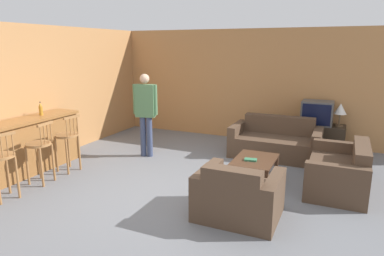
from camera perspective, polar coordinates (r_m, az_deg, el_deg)
name	(u,v)px	position (r m, az deg, el deg)	size (l,w,h in m)	color
ground_plane	(178,196)	(5.28, -2.28, -11.20)	(24.00, 24.00, 0.00)	slate
wall_back	(246,85)	(8.30, 9.07, 7.07)	(9.40, 0.08, 2.60)	#B27A47
wall_left	(71,89)	(7.82, -19.45, 6.09)	(0.08, 8.68, 2.60)	#B27A47
bar_counter	(12,151)	(6.52, -27.79, -3.34)	(0.55, 2.68, 0.97)	brown
bar_chair_near	(1,162)	(5.66, -29.19, -4.96)	(0.47, 0.47, 1.03)	#996638
bar_chair_mid	(40,149)	(6.07, -24.06, -3.25)	(0.44, 0.44, 1.03)	#996638
bar_chair_far	(67,140)	(6.48, -20.07, -1.89)	(0.43, 0.43, 1.03)	#996638
couch_far	(276,143)	(7.18, 13.76, -2.41)	(1.75, 0.93, 0.79)	#4C3828
armchair_near	(238,197)	(4.59, 7.67, -11.30)	(1.05, 0.88, 0.77)	#4C3828
loveseat_right	(340,172)	(5.87, 23.42, -6.77)	(0.85, 1.47, 0.76)	#4C3828
coffee_table	(255,162)	(5.79, 10.40, -5.61)	(0.65, 0.92, 0.39)	#472D1E
tv_unit	(315,137)	(7.89, 19.82, -1.43)	(1.19, 0.48, 0.56)	#2D2319
tv	(317,113)	(7.77, 20.13, 2.39)	(0.64, 0.48, 0.51)	#4C4C4C
bottle	(41,109)	(6.83, -23.91, 2.90)	(0.07, 0.07, 0.25)	#B27A23
book_on_table	(251,160)	(5.67, 9.74, -5.23)	(0.21, 0.15, 0.03)	#33704C
table_lamp	(340,110)	(7.74, 23.51, 2.81)	(0.25, 0.25, 0.48)	brown
person_by_window	(145,110)	(6.90, -7.76, 2.99)	(0.49, 0.23, 1.68)	#384260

